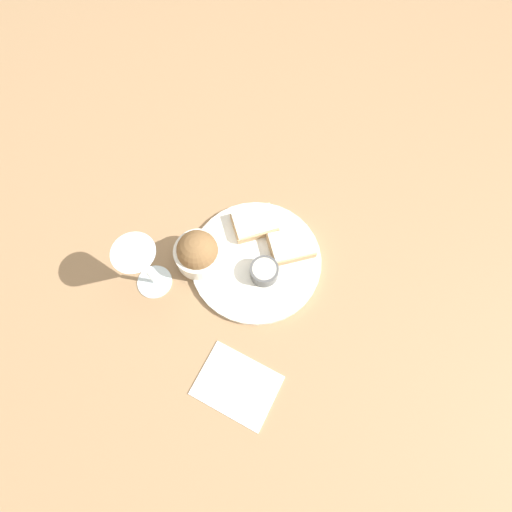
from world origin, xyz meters
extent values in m
plane|color=#93704C|center=(0.00, 0.00, 0.00)|extent=(4.00, 4.00, 0.00)
cylinder|color=silver|center=(0.00, 0.00, 0.01)|extent=(0.28, 0.28, 0.01)
cylinder|color=silver|center=(0.11, 0.04, 0.04)|extent=(0.10, 0.10, 0.05)
sphere|color=brown|center=(0.11, 0.04, 0.06)|extent=(0.09, 0.09, 0.09)
cylinder|color=#4C4C4C|center=(-0.03, 0.02, 0.03)|extent=(0.06, 0.06, 0.03)
cylinder|color=beige|center=(-0.03, 0.02, 0.04)|extent=(0.05, 0.05, 0.01)
cube|color=tan|center=(0.03, -0.07, 0.02)|extent=(0.12, 0.11, 0.02)
cube|color=#F4E5C1|center=(0.03, -0.07, 0.04)|extent=(0.11, 0.11, 0.01)
cube|color=tan|center=(-0.06, -0.05, 0.02)|extent=(0.12, 0.11, 0.02)
cube|color=#F4E5C1|center=(-0.06, -0.05, 0.04)|extent=(0.11, 0.11, 0.01)
cylinder|color=silver|center=(0.18, 0.12, 0.00)|extent=(0.07, 0.07, 0.01)
cylinder|color=silver|center=(0.18, 0.12, 0.04)|extent=(0.01, 0.01, 0.06)
cone|color=silver|center=(0.18, 0.12, 0.12)|extent=(0.08, 0.08, 0.10)
cube|color=white|center=(-0.06, 0.25, 0.00)|extent=(0.16, 0.13, 0.01)
camera|label=1|loc=(-0.12, 0.29, 0.81)|focal=28.00mm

